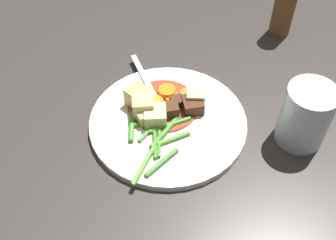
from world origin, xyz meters
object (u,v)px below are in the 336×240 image
object	(u,v)px
carrot_slice_4	(145,93)
potato_chunk_2	(143,106)
pepper_mill	(284,8)
dinner_plate	(168,122)
potato_chunk_0	(195,98)
potato_chunk_4	(155,116)
carrot_slice_1	(187,96)
water_glass	(306,116)
potato_chunk_3	(144,116)
potato_chunk_1	(138,97)
carrot_slice_2	(154,104)
meat_chunk_2	(193,105)
carrot_slice_0	(134,97)
meat_chunk_1	(168,110)
carrot_slice_3	(167,92)
meat_chunk_0	(178,103)
fork	(150,88)
carrot_slice_5	(172,98)

from	to	relation	value
carrot_slice_4	potato_chunk_2	xyz separation A→B (m)	(-0.04, -0.00, 0.01)
carrot_slice_4	pepper_mill	size ratio (longest dim) A/B	0.22
dinner_plate	potato_chunk_2	world-z (taller)	potato_chunk_2
potato_chunk_0	potato_chunk_4	world-z (taller)	potato_chunk_0
carrot_slice_1	pepper_mill	size ratio (longest dim) A/B	0.22
potato_chunk_0	water_glass	distance (m)	0.18
potato_chunk_3	pepper_mill	distance (m)	0.37
potato_chunk_1	water_glass	distance (m)	0.27
potato_chunk_0	potato_chunk_1	xyz separation A→B (m)	(-0.02, 0.10, 0.00)
pepper_mill	water_glass	bearing A→B (deg)	-173.88
potato_chunk_2	potato_chunk_4	distance (m)	0.03
carrot_slice_2	meat_chunk_2	world-z (taller)	meat_chunk_2
carrot_slice_0	potato_chunk_4	distance (m)	0.06
carrot_slice_1	potato_chunk_2	world-z (taller)	potato_chunk_2
water_glass	carrot_slice_4	bearing A→B (deg)	81.41
potato_chunk_3	meat_chunk_1	distance (m)	0.04
potato_chunk_2	water_glass	world-z (taller)	water_glass
potato_chunk_4	pepper_mill	world-z (taller)	pepper_mill
carrot_slice_4	meat_chunk_1	bearing A→B (deg)	-129.28
carrot_slice_3	potato_chunk_1	xyz separation A→B (m)	(-0.03, 0.04, 0.01)
carrot_slice_1	carrot_slice_3	xyz separation A→B (m)	(0.00, 0.04, -0.00)
carrot_slice_2	meat_chunk_0	bearing A→B (deg)	-80.98
carrot_slice_1	carrot_slice_2	size ratio (longest dim) A/B	0.77
potato_chunk_4	meat_chunk_1	size ratio (longest dim) A/B	1.22
potato_chunk_2	potato_chunk_4	xyz separation A→B (m)	(-0.01, -0.02, -0.00)
dinner_plate	meat_chunk_1	world-z (taller)	meat_chunk_1
dinner_plate	meat_chunk_1	size ratio (longest dim) A/B	8.64
dinner_plate	carrot_slice_0	distance (m)	0.08
dinner_plate	carrot_slice_4	size ratio (longest dim) A/B	10.28
carrot_slice_1	potato_chunk_2	distance (m)	0.08
potato_chunk_4	meat_chunk_2	distance (m)	0.07
water_glass	pepper_mill	world-z (taller)	pepper_mill
potato_chunk_1	potato_chunk_3	size ratio (longest dim) A/B	1.28
potato_chunk_4	pepper_mill	bearing A→B (deg)	-34.79
potato_chunk_0	carrot_slice_3	bearing A→B (deg)	74.39
carrot_slice_0	water_glass	world-z (taller)	water_glass
potato_chunk_2	water_glass	xyz separation A→B (m)	(0.00, -0.26, 0.02)
carrot_slice_4	potato_chunk_2	world-z (taller)	potato_chunk_2
meat_chunk_2	carrot_slice_3	bearing A→B (deg)	59.72
carrot_slice_0	potato_chunk_0	distance (m)	0.10
potato_chunk_4	carrot_slice_3	bearing A→B (deg)	-7.59
carrot_slice_1	fork	world-z (taller)	carrot_slice_1
carrot_slice_5	potato_chunk_4	xyz separation A→B (m)	(-0.05, 0.02, 0.01)
potato_chunk_0	meat_chunk_0	world-z (taller)	potato_chunk_0
carrot_slice_5	potato_chunk_2	size ratio (longest dim) A/B	0.68
carrot_slice_5	water_glass	bearing A→B (deg)	-99.88
potato_chunk_2	meat_chunk_1	xyz separation A→B (m)	(0.00, -0.04, -0.01)
carrot_slice_1	carrot_slice_5	distance (m)	0.03
dinner_plate	meat_chunk_0	xyz separation A→B (m)	(0.03, -0.01, 0.02)
carrot_slice_1	meat_chunk_2	size ratio (longest dim) A/B	0.75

